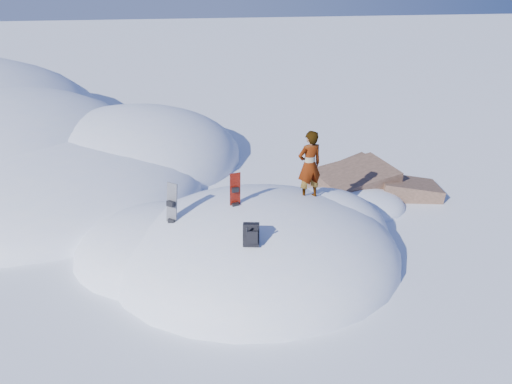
{
  "coord_description": "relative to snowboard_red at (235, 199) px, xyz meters",
  "views": [
    {
      "loc": [
        -1.6,
        -10.22,
        6.52
      ],
      "look_at": [
        0.02,
        0.3,
        1.65
      ],
      "focal_mm": 35.0,
      "sensor_mm": 36.0,
      "label": 1
    }
  ],
  "objects": [
    {
      "name": "snow_mound",
      "position": [
        0.33,
        0.2,
        -1.63
      ],
      "size": [
        8.0,
        6.0,
        3.0
      ],
      "color": "white",
      "rests_on": "ground"
    },
    {
      "name": "snowboard_red",
      "position": [
        0.0,
        0.0,
        0.0
      ],
      "size": [
        0.26,
        0.19,
        1.33
      ],
      "rotation": [
        0.0,
        0.0,
        0.21
      ],
      "color": "#B71909",
      "rests_on": "snow_mound"
    },
    {
      "name": "person",
      "position": [
        1.87,
        0.55,
        0.5
      ],
      "size": [
        0.72,
        0.57,
        1.73
      ],
      "primitive_type": "imported",
      "rotation": [
        0.0,
        0.0,
        3.42
      ],
      "color": "slate",
      "rests_on": "snow_mound"
    },
    {
      "name": "backpack",
      "position": [
        0.16,
        -1.49,
        -0.13
      ],
      "size": [
        0.39,
        0.44,
        0.55
      ],
      "rotation": [
        0.0,
        0.0,
        -0.18
      ],
      "color": "black",
      "rests_on": "snow_mound"
    },
    {
      "name": "ground",
      "position": [
        0.51,
        -0.04,
        -1.63
      ],
      "size": [
        120.0,
        120.0,
        0.0
      ],
      "primitive_type": "plane",
      "color": "white",
      "rests_on": "ground"
    },
    {
      "name": "gear_pile",
      "position": [
        -2.43,
        -0.82,
        -1.53
      ],
      "size": [
        0.77,
        0.59,
        0.2
      ],
      "rotation": [
        0.0,
        0.0,
        0.15
      ],
      "color": "black",
      "rests_on": "ground"
    },
    {
      "name": "rock_outcrop",
      "position": [
        4.22,
        2.97,
        -1.62
      ],
      "size": [
        4.68,
        4.41,
        1.68
      ],
      "color": "brown",
      "rests_on": "ground"
    },
    {
      "name": "snowboard_dark",
      "position": [
        -1.46,
        -0.11,
        -0.22
      ],
      "size": [
        0.36,
        0.36,
        1.47
      ],
      "rotation": [
        0.0,
        0.0,
        -0.7
      ],
      "color": "black",
      "rests_on": "snow_mound"
    }
  ]
}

